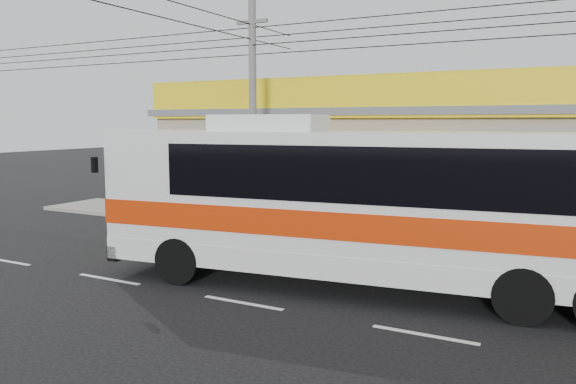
% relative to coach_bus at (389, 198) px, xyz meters
% --- Properties ---
extents(ground, '(120.00, 120.00, 0.00)m').
position_rel_coach_bus_xyz_m(ground, '(-2.50, 0.13, -2.21)').
color(ground, black).
rests_on(ground, ground).
extents(sidewalk, '(30.00, 3.20, 0.15)m').
position_rel_coach_bus_xyz_m(sidewalk, '(-2.50, 6.13, -2.13)').
color(sidewalk, gray).
rests_on(sidewalk, ground).
extents(lane_markings, '(50.00, 0.12, 0.01)m').
position_rel_coach_bus_xyz_m(lane_markings, '(-2.50, -2.37, -2.21)').
color(lane_markings, silver).
rests_on(lane_markings, ground).
extents(storefront_building, '(22.60, 9.20, 5.70)m').
position_rel_coach_bus_xyz_m(storefront_building, '(-2.50, 11.67, 0.09)').
color(storefront_building, '#A79C87').
rests_on(storefront_building, ground).
extents(coach_bus, '(13.63, 4.41, 4.13)m').
position_rel_coach_bus_xyz_m(coach_bus, '(0.00, 0.00, 0.00)').
color(coach_bus, silver).
rests_on(coach_bus, ground).
extents(motorbike_red, '(1.94, 0.79, 1.00)m').
position_rel_coach_bus_xyz_m(motorbike_red, '(-10.24, 5.95, -1.56)').
color(motorbike_red, maroon).
rests_on(motorbike_red, sidewalk).
extents(motorbike_dark, '(1.60, 0.60, 0.94)m').
position_rel_coach_bus_xyz_m(motorbike_dark, '(-10.49, 5.12, -1.59)').
color(motorbike_dark, black).
rests_on(motorbike_dark, sidewalk).
extents(utility_pole, '(34.00, 14.00, 8.37)m').
position_rel_coach_bus_xyz_m(utility_pole, '(-6.90, 5.34, 4.69)').
color(utility_pole, '#5F5F5D').
rests_on(utility_pole, ground).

